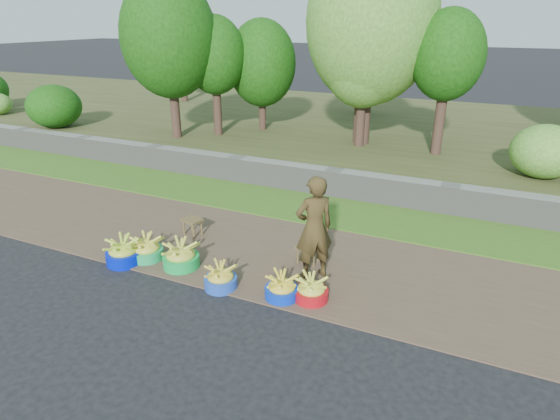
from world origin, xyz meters
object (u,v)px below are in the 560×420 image
at_px(basin_e, 282,288).
at_px(stool_left, 192,222).
at_px(basin_b, 147,249).
at_px(basin_d, 221,278).
at_px(basin_c, 181,257).
at_px(basin_a, 123,252).
at_px(basin_f, 311,290).
at_px(stool_right, 308,249).
at_px(vendor_woman, 314,228).

height_order(basin_e, stool_left, basin_e).
relative_size(basin_b, basin_d, 1.10).
relative_size(basin_c, basin_d, 1.19).
bearing_deg(basin_a, basin_f, 4.28).
height_order(basin_d, stool_left, basin_d).
xyz_separation_m(basin_e, basin_f, (0.36, 0.11, -0.00)).
bearing_deg(basin_d, basin_f, 10.17).
bearing_deg(basin_c, basin_d, -16.36).
bearing_deg(stool_left, stool_right, -2.88).
relative_size(basin_f, stool_right, 1.33).
distance_m(basin_c, basin_f, 2.02).
height_order(basin_a, basin_d, basin_a).
height_order(basin_f, stool_left, basin_f).
bearing_deg(stool_right, basin_d, -126.92).
relative_size(basin_b, basin_c, 0.93).
relative_size(basin_b, vendor_woman, 0.33).
distance_m(basin_a, basin_c, 0.88).
xyz_separation_m(basin_b, vendor_woman, (2.44, 0.55, 0.59)).
height_order(basin_a, basin_f, basin_a).
height_order(basin_f, vendor_woman, vendor_woman).
bearing_deg(stool_left, basin_c, -64.71).
bearing_deg(basin_f, basin_d, -169.83).
distance_m(basin_c, stool_left, 1.07).
bearing_deg(basin_c, basin_f, -0.57).
bearing_deg(stool_left, basin_e, -27.35).
xyz_separation_m(basin_a, basin_d, (1.66, -0.00, -0.02)).
xyz_separation_m(basin_a, vendor_woman, (2.68, 0.77, 0.58)).
relative_size(basin_a, basin_d, 1.17).
bearing_deg(basin_a, stool_left, 71.74).
height_order(basin_d, basin_f, basin_d).
bearing_deg(basin_b, basin_a, -136.30).
bearing_deg(vendor_woman, basin_d, -5.63).
bearing_deg(basin_f, vendor_woman, 108.79).
height_order(basin_c, basin_e, basin_c).
height_order(basin_c, vendor_woman, vendor_woman).
bearing_deg(basin_d, basin_b, 170.82).
xyz_separation_m(basin_e, vendor_woman, (0.17, 0.67, 0.61)).
distance_m(basin_f, stool_left, 2.66).
relative_size(basin_c, vendor_woman, 0.36).
relative_size(basin_f, vendor_woman, 0.30).
xyz_separation_m(basin_c, basin_e, (1.66, -0.13, -0.03)).
relative_size(basin_c, basin_e, 1.19).
distance_m(basin_a, stool_right, 2.71).
relative_size(basin_a, stool_left, 1.38).
xyz_separation_m(basin_d, stool_right, (0.82, 1.10, 0.10)).
bearing_deg(basin_b, basin_c, 0.72).
bearing_deg(stool_right, stool_left, 177.12).
bearing_deg(vendor_woman, basin_c, -26.47).
distance_m(basin_b, basin_d, 1.44).
relative_size(basin_d, basin_f, 1.01).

